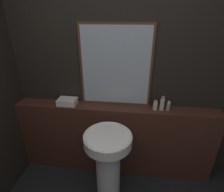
{
  "coord_description": "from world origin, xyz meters",
  "views": [
    {
      "loc": [
        0.19,
        -0.24,
        1.92
      ],
      "look_at": [
        -0.02,
        1.44,
        1.13
      ],
      "focal_mm": 28.0,
      "sensor_mm": 36.0,
      "label": 1
    }
  ],
  "objects": [
    {
      "name": "lotion_bottle",
      "position": [
        0.6,
        1.54,
        0.99
      ],
      "size": [
        0.04,
        0.04,
        0.11
      ],
      "color": "gray",
      "rests_on": "vanity_counter"
    },
    {
      "name": "conditioner_bottle",
      "position": [
        0.53,
        1.54,
        1.02
      ],
      "size": [
        0.05,
        0.05,
        0.17
      ],
      "color": "beige",
      "rests_on": "vanity_counter"
    },
    {
      "name": "shampoo_bottle",
      "position": [
        0.46,
        1.54,
        0.99
      ],
      "size": [
        0.05,
        0.05,
        0.11
      ],
      "color": "beige",
      "rests_on": "vanity_counter"
    },
    {
      "name": "vanity_counter",
      "position": [
        0.0,
        1.54,
        0.47
      ],
      "size": [
        2.4,
        0.21,
        0.94
      ],
      "color": "#422319",
      "rests_on": "ground_plane"
    },
    {
      "name": "mirror",
      "position": [
        -0.01,
        1.63,
        1.4
      ],
      "size": [
        0.8,
        0.03,
        0.91
      ],
      "color": "#563323",
      "rests_on": "vanity_counter"
    },
    {
      "name": "wall_back",
      "position": [
        0.0,
        1.68,
        1.25
      ],
      "size": [
        8.0,
        0.06,
        2.5
      ],
      "color": "black",
      "rests_on": "ground_plane"
    },
    {
      "name": "pedestal_sink",
      "position": [
        -0.02,
        1.11,
        0.54
      ],
      "size": [
        0.48,
        0.48,
        0.87
      ],
      "color": "white",
      "rests_on": "ground_plane"
    },
    {
      "name": "towel_stack",
      "position": [
        -0.57,
        1.54,
        0.97
      ],
      "size": [
        0.22,
        0.16,
        0.07
      ],
      "color": "silver",
      "rests_on": "vanity_counter"
    }
  ]
}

